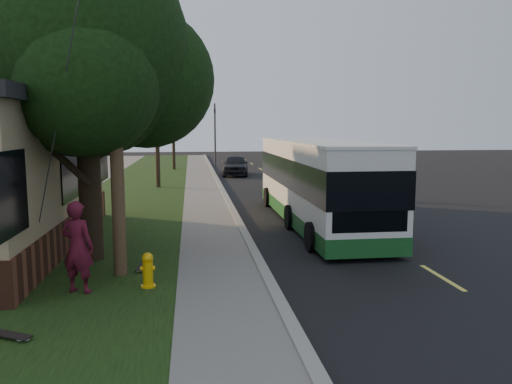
# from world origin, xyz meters

# --- Properties ---
(ground) EXTENTS (120.00, 120.00, 0.00)m
(ground) POSITION_xyz_m (0.00, 0.00, 0.00)
(ground) COLOR black
(ground) RESTS_ON ground
(road) EXTENTS (8.00, 80.00, 0.01)m
(road) POSITION_xyz_m (4.00, 10.00, 0.01)
(road) COLOR black
(road) RESTS_ON ground
(curb) EXTENTS (0.25, 80.00, 0.12)m
(curb) POSITION_xyz_m (0.00, 10.00, 0.06)
(curb) COLOR gray
(curb) RESTS_ON ground
(sidewalk) EXTENTS (2.00, 80.00, 0.08)m
(sidewalk) POSITION_xyz_m (-1.00, 10.00, 0.04)
(sidewalk) COLOR slate
(sidewalk) RESTS_ON ground
(grass_verge) EXTENTS (5.00, 80.00, 0.07)m
(grass_verge) POSITION_xyz_m (-4.50, 10.00, 0.04)
(grass_verge) COLOR black
(grass_verge) RESTS_ON ground
(fire_hydrant) EXTENTS (0.32, 0.32, 0.74)m
(fire_hydrant) POSITION_xyz_m (-2.60, 0.00, 0.43)
(fire_hydrant) COLOR #E7AC0C
(fire_hydrant) RESTS_ON grass_verge
(utility_pole) EXTENTS (2.86, 3.21, 9.07)m
(utility_pole) POSITION_xyz_m (-3.31, 0.99, 4.63)
(utility_pole) COLOR #473321
(utility_pole) RESTS_ON ground
(leafy_tree) EXTENTS (6.30, 6.00, 7.80)m
(leafy_tree) POSITION_xyz_m (-4.17, 2.65, 5.17)
(leafy_tree) COLOR black
(leafy_tree) RESTS_ON grass_verge
(bare_tree_near) EXTENTS (1.38, 1.21, 4.31)m
(bare_tree_near) POSITION_xyz_m (-3.50, 18.00, 2.15)
(bare_tree_near) COLOR black
(bare_tree_near) RESTS_ON grass_verge
(bare_tree_far) EXTENTS (1.38, 1.21, 4.03)m
(bare_tree_far) POSITION_xyz_m (-3.00, 30.00, 2.00)
(bare_tree_far) COLOR black
(bare_tree_far) RESTS_ON grass_verge
(traffic_signal) EXTENTS (0.18, 0.22, 5.50)m
(traffic_signal) POSITION_xyz_m (0.50, 34.00, 3.16)
(traffic_signal) COLOR #2D2D30
(traffic_signal) RESTS_ON ground
(transit_bus) EXTENTS (2.51, 10.89, 2.95)m
(transit_bus) POSITION_xyz_m (2.75, 6.72, 1.57)
(transit_bus) COLOR silver
(transit_bus) RESTS_ON ground
(skateboarder) EXTENTS (0.80, 0.66, 1.89)m
(skateboarder) POSITION_xyz_m (-3.97, -0.17, 1.02)
(skateboarder) COLOR #541022
(skateboarder) RESTS_ON grass_verge
(skateboard_main) EXTENTS (0.26, 0.79, 0.07)m
(skateboard_main) POSITION_xyz_m (-2.86, 1.42, 0.12)
(skateboard_main) COLOR black
(skateboard_main) RESTS_ON grass_verge
(skateboard_spare) EXTENTS (0.79, 0.55, 0.07)m
(skateboard_spare) POSITION_xyz_m (-4.58, -2.36, 0.13)
(skateboard_spare) COLOR black
(skateboard_spare) RESTS_ON grass_verge
(dumpster) EXTENTS (1.50, 1.27, 1.18)m
(dumpster) POSITION_xyz_m (-7.19, 5.53, 0.63)
(dumpster) COLOR black
(dumpster) RESTS_ON building_lot
(distant_car) EXTENTS (2.27, 4.56, 1.49)m
(distant_car) POSITION_xyz_m (1.50, 25.03, 0.75)
(distant_car) COLOR black
(distant_car) RESTS_ON ground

